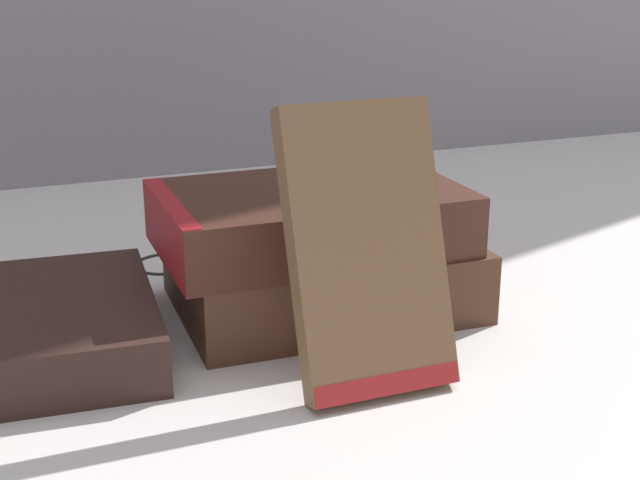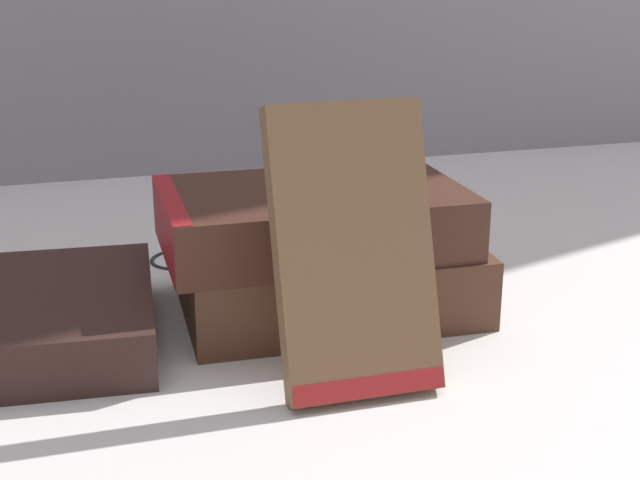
# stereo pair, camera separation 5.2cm
# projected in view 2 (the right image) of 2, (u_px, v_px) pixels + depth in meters

# --- Properties ---
(ground_plane) EXTENTS (3.00, 3.00, 0.00)m
(ground_plane) POSITION_uv_depth(u_px,v_px,m) (291.00, 322.00, 0.61)
(ground_plane) COLOR silver
(book_flat_bottom) EXTENTS (0.21, 0.15, 0.05)m
(book_flat_bottom) POSITION_uv_depth(u_px,v_px,m) (319.00, 275.00, 0.63)
(book_flat_bottom) COLOR #4C2D1E
(book_flat_bottom) RESTS_ON ground_plane
(book_flat_top) EXTENTS (0.20, 0.13, 0.04)m
(book_flat_top) POSITION_uv_depth(u_px,v_px,m) (305.00, 218.00, 0.61)
(book_flat_top) COLOR #422319
(book_flat_top) RESTS_ON book_flat_bottom
(book_leaning_front) EXTENTS (0.09, 0.07, 0.16)m
(book_leaning_front) POSITION_uv_depth(u_px,v_px,m) (354.00, 259.00, 0.50)
(book_leaning_front) COLOR brown
(book_leaning_front) RESTS_ON ground_plane
(pocket_watch) EXTENTS (0.05, 0.05, 0.01)m
(pocket_watch) POSITION_uv_depth(u_px,v_px,m) (355.00, 185.00, 0.60)
(pocket_watch) COLOR white
(pocket_watch) RESTS_ON book_flat_top
(reading_glasses) EXTENTS (0.12, 0.08, 0.00)m
(reading_glasses) POSITION_uv_depth(u_px,v_px,m) (217.00, 257.00, 0.73)
(reading_glasses) COLOR black
(reading_glasses) RESTS_ON ground_plane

